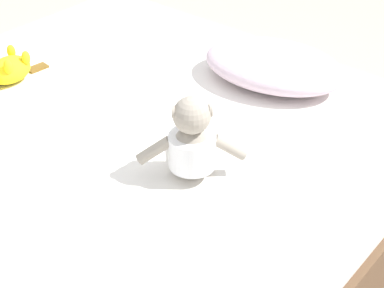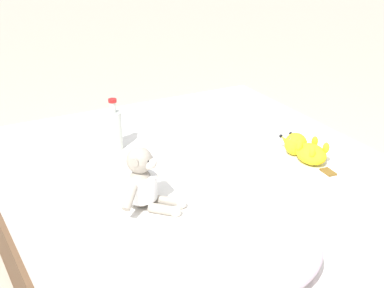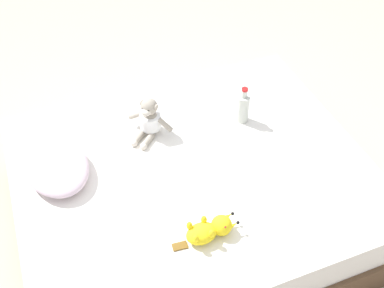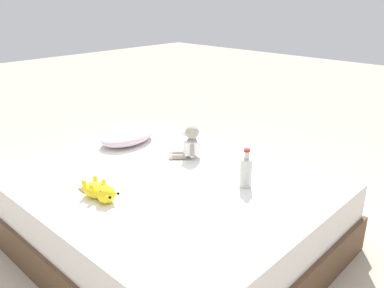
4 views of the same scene
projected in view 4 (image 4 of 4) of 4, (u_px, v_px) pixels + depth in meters
ground_plane at (168, 242)px, 2.61m from camera, size 16.00×16.00×0.00m
bed at (168, 212)px, 2.53m from camera, size 1.59×1.92×0.46m
pillow at (127, 135)px, 3.03m from camera, size 0.52×0.40×0.12m
plush_monkey at (190, 144)px, 2.73m from camera, size 0.26×0.26×0.24m
plush_yellow_creature at (100, 191)px, 2.19m from camera, size 0.12×0.33×0.10m
glass_bottle at (246, 172)px, 2.32m from camera, size 0.07×0.07×0.24m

